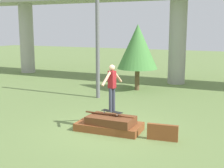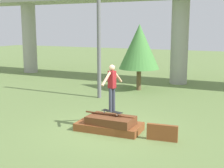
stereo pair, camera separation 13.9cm
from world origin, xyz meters
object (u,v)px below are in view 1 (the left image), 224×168
at_px(skater, 112,85).
at_px(skateboard, 112,112).
at_px(utility_pole, 98,35).
at_px(tree_behind_left, 138,47).

bearing_deg(skater, skateboard, 26.57).
distance_m(skater, utility_pole, 5.47).
bearing_deg(tree_behind_left, utility_pole, -112.51).
xyz_separation_m(skater, utility_pole, (-2.82, 4.42, 1.57)).
xyz_separation_m(skateboard, skater, (-0.00, -0.00, 0.98)).
relative_size(skater, utility_pole, 0.27).
bearing_deg(utility_pole, skater, -57.48).
relative_size(skateboard, skater, 0.51).
height_order(utility_pole, tree_behind_left, utility_pole).
height_order(skateboard, utility_pole, utility_pole).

